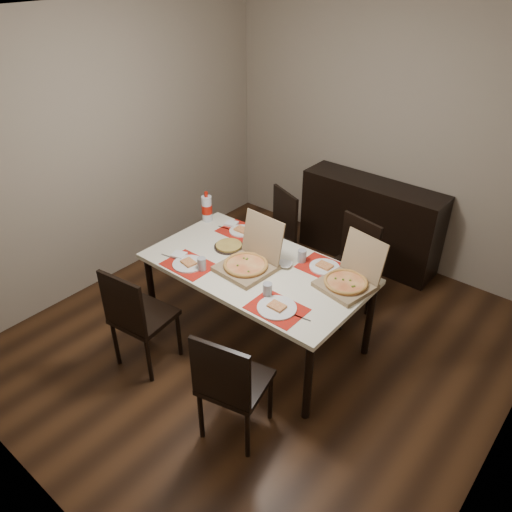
{
  "coord_description": "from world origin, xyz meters",
  "views": [
    {
      "loc": [
        2.06,
        -2.6,
        2.98
      ],
      "look_at": [
        -0.09,
        -0.0,
        0.85
      ],
      "focal_mm": 35.0,
      "sensor_mm": 36.0,
      "label": 1
    }
  ],
  "objects_px": {
    "sideboard": "(370,222)",
    "pizza_box_center": "(249,262)",
    "dip_bowl": "(285,265)",
    "chair_near_left": "(137,315)",
    "soda_bottle": "(207,209)",
    "chair_far_right": "(349,264)",
    "chair_far_left": "(275,232)",
    "dining_table": "(256,273)",
    "chair_near_right": "(230,383)"
  },
  "relations": [
    {
      "from": "dining_table",
      "to": "soda_bottle",
      "type": "height_order",
      "value": "soda_bottle"
    },
    {
      "from": "chair_near_left",
      "to": "chair_far_right",
      "type": "height_order",
      "value": "same"
    },
    {
      "from": "chair_far_left",
      "to": "chair_near_left",
      "type": "bearing_deg",
      "value": -90.59
    },
    {
      "from": "chair_far_right",
      "to": "chair_far_left",
      "type": "bearing_deg",
      "value": 178.28
    },
    {
      "from": "pizza_box_center",
      "to": "soda_bottle",
      "type": "distance_m",
      "value": 0.92
    },
    {
      "from": "chair_near_right",
      "to": "sideboard",
      "type": "bearing_deg",
      "value": 99.19
    },
    {
      "from": "sideboard",
      "to": "chair_far_right",
      "type": "bearing_deg",
      "value": -72.19
    },
    {
      "from": "sideboard",
      "to": "chair_near_left",
      "type": "relative_size",
      "value": 1.61
    },
    {
      "from": "chair_far_right",
      "to": "dip_bowl",
      "type": "bearing_deg",
      "value": -107.17
    },
    {
      "from": "dip_bowl",
      "to": "sideboard",
      "type": "bearing_deg",
      "value": 92.96
    },
    {
      "from": "chair_far_left",
      "to": "pizza_box_center",
      "type": "height_order",
      "value": "pizza_box_center"
    },
    {
      "from": "chair_near_right",
      "to": "chair_far_right",
      "type": "height_order",
      "value": "same"
    },
    {
      "from": "chair_near_right",
      "to": "soda_bottle",
      "type": "distance_m",
      "value": 1.88
    },
    {
      "from": "chair_far_left",
      "to": "pizza_box_center",
      "type": "relative_size",
      "value": 2.0
    },
    {
      "from": "chair_far_right",
      "to": "dining_table",
      "type": "bearing_deg",
      "value": -114.9
    },
    {
      "from": "chair_far_left",
      "to": "dip_bowl",
      "type": "bearing_deg",
      "value": -47.52
    },
    {
      "from": "sideboard",
      "to": "soda_bottle",
      "type": "distance_m",
      "value": 1.8
    },
    {
      "from": "sideboard",
      "to": "chair_far_right",
      "type": "distance_m",
      "value": 0.98
    },
    {
      "from": "dining_table",
      "to": "pizza_box_center",
      "type": "height_order",
      "value": "pizza_box_center"
    },
    {
      "from": "chair_far_left",
      "to": "chair_far_right",
      "type": "xyz_separation_m",
      "value": [
        0.88,
        -0.03,
        0.0
      ]
    },
    {
      "from": "chair_near_left",
      "to": "chair_far_left",
      "type": "height_order",
      "value": "same"
    },
    {
      "from": "dining_table",
      "to": "dip_bowl",
      "type": "distance_m",
      "value": 0.25
    },
    {
      "from": "sideboard",
      "to": "chair_far_right",
      "type": "relative_size",
      "value": 1.61
    },
    {
      "from": "sideboard",
      "to": "dining_table",
      "type": "relative_size",
      "value": 0.83
    },
    {
      "from": "dining_table",
      "to": "chair_far_left",
      "type": "bearing_deg",
      "value": 119.0
    },
    {
      "from": "sideboard",
      "to": "chair_far_left",
      "type": "distance_m",
      "value": 1.08
    },
    {
      "from": "dining_table",
      "to": "chair_near_right",
      "type": "relative_size",
      "value": 1.94
    },
    {
      "from": "chair_near_left",
      "to": "chair_near_right",
      "type": "bearing_deg",
      "value": -3.13
    },
    {
      "from": "dining_table",
      "to": "chair_near_left",
      "type": "distance_m",
      "value": 1.0
    },
    {
      "from": "chair_near_left",
      "to": "chair_near_right",
      "type": "height_order",
      "value": "same"
    },
    {
      "from": "sideboard",
      "to": "soda_bottle",
      "type": "xyz_separation_m",
      "value": [
        -0.95,
        -1.47,
        0.42
      ]
    },
    {
      "from": "chair_far_left",
      "to": "sideboard",
      "type": "bearing_deg",
      "value": 57.48
    },
    {
      "from": "chair_near_left",
      "to": "pizza_box_center",
      "type": "height_order",
      "value": "pizza_box_center"
    },
    {
      "from": "dining_table",
      "to": "chair_far_right",
      "type": "bearing_deg",
      "value": 65.1
    },
    {
      "from": "chair_far_left",
      "to": "dip_bowl",
      "type": "xyz_separation_m",
      "value": [
        0.66,
        -0.73,
        0.25
      ]
    },
    {
      "from": "dip_bowl",
      "to": "soda_bottle",
      "type": "height_order",
      "value": "soda_bottle"
    },
    {
      "from": "chair_near_left",
      "to": "pizza_box_center",
      "type": "xyz_separation_m",
      "value": [
        0.48,
        0.79,
        0.3
      ]
    },
    {
      "from": "chair_far_left",
      "to": "dip_bowl",
      "type": "relative_size",
      "value": 7.84
    },
    {
      "from": "dining_table",
      "to": "dip_bowl",
      "type": "bearing_deg",
      "value": 40.22
    },
    {
      "from": "sideboard",
      "to": "chair_far_right",
      "type": "height_order",
      "value": "chair_far_right"
    },
    {
      "from": "chair_near_left",
      "to": "pizza_box_center",
      "type": "distance_m",
      "value": 0.97
    },
    {
      "from": "sideboard",
      "to": "chair_near_left",
      "type": "distance_m",
      "value": 2.7
    },
    {
      "from": "pizza_box_center",
      "to": "dip_bowl",
      "type": "bearing_deg",
      "value": 46.28
    },
    {
      "from": "sideboard",
      "to": "pizza_box_center",
      "type": "distance_m",
      "value": 1.88
    },
    {
      "from": "dip_bowl",
      "to": "pizza_box_center",
      "type": "bearing_deg",
      "value": -133.72
    },
    {
      "from": "chair_near_right",
      "to": "pizza_box_center",
      "type": "bearing_deg",
      "value": 123.27
    },
    {
      "from": "dining_table",
      "to": "dip_bowl",
      "type": "relative_size",
      "value": 15.17
    },
    {
      "from": "pizza_box_center",
      "to": "soda_bottle",
      "type": "xyz_separation_m",
      "value": [
        -0.83,
        0.38,
        0.06
      ]
    },
    {
      "from": "chair_far_right",
      "to": "dip_bowl",
      "type": "distance_m",
      "value": 0.77
    },
    {
      "from": "dining_table",
      "to": "soda_bottle",
      "type": "xyz_separation_m",
      "value": [
        -0.86,
        0.32,
        0.19
      ]
    }
  ]
}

